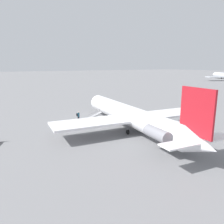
# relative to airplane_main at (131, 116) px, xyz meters

# --- Properties ---
(ground_plane) EXTENTS (600.00, 600.00, 0.00)m
(ground_plane) POSITION_rel_airplane_main_xyz_m (1.00, -0.08, -2.26)
(ground_plane) COLOR slate
(airplane_main) EXTENTS (31.14, 23.42, 7.54)m
(airplane_main) POSITION_rel_airplane_main_xyz_m (0.00, 0.00, 0.00)
(airplane_main) COLOR white
(airplane_main) RESTS_ON ground
(boarding_stairs) EXTENTS (1.32, 4.09, 1.82)m
(boarding_stairs) POSITION_rel_airplane_main_xyz_m (8.54, 3.30, -1.87)
(boarding_stairs) COLOR #99999E
(boarding_stairs) RESTS_ON ground
(passenger) EXTENTS (0.36, 0.55, 1.74)m
(passenger) POSITION_rel_airplane_main_xyz_m (8.94, 4.77, -1.25)
(passenger) COLOR #23232D
(passenger) RESTS_ON ground
(traffic_cone_near_stairs) EXTENTS (0.62, 0.62, 0.68)m
(traffic_cone_near_stairs) POSITION_rel_airplane_main_xyz_m (6.19, 6.05, -1.94)
(traffic_cone_near_stairs) COLOR black
(traffic_cone_near_stairs) RESTS_ON ground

